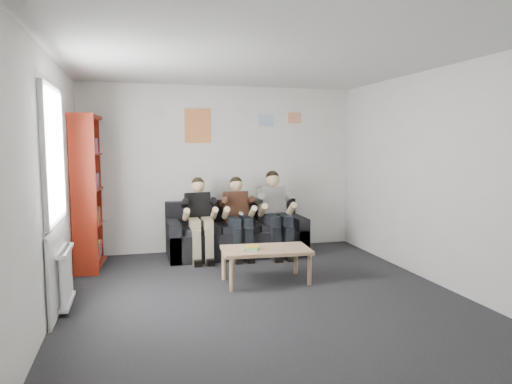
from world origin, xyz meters
TOP-DOWN VIEW (x-y plane):
  - room_shell at (0.00, 0.00)m, footprint 5.00×5.00m
  - sofa at (0.13, 2.09)m, footprint 2.16×0.88m
  - bookshelf at (-2.06, 1.88)m, footprint 0.32×0.97m
  - coffee_table at (0.18, 0.53)m, footprint 1.11×0.61m
  - game_cases at (-0.02, 0.50)m, footprint 0.22×0.19m
  - person_left at (-0.47, 1.90)m, footprint 0.37×0.79m
  - person_middle at (0.13, 1.89)m, footprint 0.37×0.79m
  - person_right at (0.74, 1.89)m, footprint 0.41×0.88m
  - radiator at (-2.15, 0.20)m, footprint 0.10×0.64m
  - window at (-2.22, 0.20)m, footprint 0.05×1.30m
  - poster_large at (-0.40, 2.49)m, footprint 0.42×0.01m
  - poster_blue at (0.75, 2.49)m, footprint 0.25×0.01m
  - poster_pink at (1.25, 2.49)m, footprint 0.22×0.01m
  - poster_sign at (-1.00, 2.49)m, footprint 0.20×0.01m

SIDE VIEW (x-z plane):
  - sofa at x=0.13m, z-range -0.12..0.72m
  - radiator at x=-2.15m, z-range 0.05..0.65m
  - coffee_table at x=0.18m, z-range 0.17..0.61m
  - game_cases at x=-0.02m, z-range 0.44..0.49m
  - person_left at x=-0.47m, z-range 0.00..1.25m
  - person_middle at x=0.13m, z-range 0.00..1.25m
  - person_right at x=0.74m, z-range -0.01..1.33m
  - window at x=-2.22m, z-range -0.15..2.21m
  - bookshelf at x=-2.06m, z-range 0.00..2.17m
  - room_shell at x=0.00m, z-range -1.15..3.85m
  - poster_large at x=-0.40m, z-range 1.77..2.32m
  - poster_blue at x=0.75m, z-range 2.05..2.25m
  - poster_pink at x=1.25m, z-range 2.11..2.29m
  - poster_sign at x=-1.00m, z-range 2.18..2.32m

